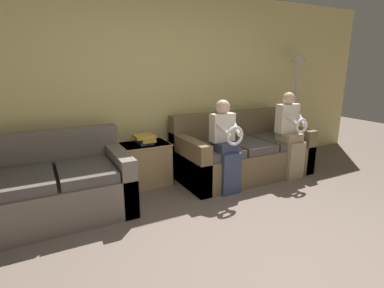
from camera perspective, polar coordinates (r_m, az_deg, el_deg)
wall_back at (r=4.21m, az=-7.12°, el=10.70°), size 7.96×0.06×2.55m
couch_main at (r=4.44m, az=9.32°, el=-1.76°), size 1.93×0.95×0.89m
couch_side at (r=3.54m, az=-24.36°, el=-7.40°), size 1.49×0.96×0.86m
child_left_seated at (r=3.73m, az=6.49°, el=0.32°), size 0.31×0.38×1.16m
child_right_seated at (r=4.43m, az=18.28°, el=2.17°), size 0.33×0.38×1.20m
side_shelf at (r=4.05m, az=-8.78°, el=-3.70°), size 0.62×0.45×0.57m
book_stack at (r=3.96m, az=-8.96°, el=0.95°), size 0.26×0.30×0.12m
floor_lamp at (r=5.26m, az=19.42°, el=12.77°), size 0.29×0.29×1.78m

